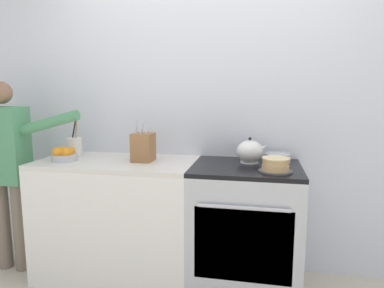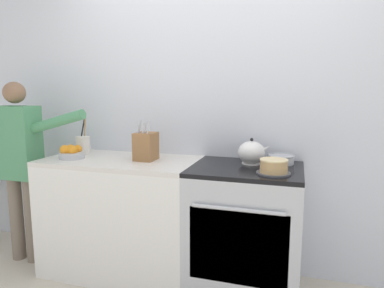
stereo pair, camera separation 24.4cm
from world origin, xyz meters
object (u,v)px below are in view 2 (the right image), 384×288
at_px(knife_block, 146,146).
at_px(mixing_bowl, 281,159).
at_px(layer_cake, 274,167).
at_px(tea_kettle, 252,153).
at_px(stove_range, 245,230).
at_px(fruit_bowl, 71,152).
at_px(utensil_crock, 83,144).
at_px(person_baker, 20,157).

bearing_deg(knife_block, mixing_bowl, 9.00).
distance_m(layer_cake, tea_kettle, 0.32).
bearing_deg(stove_range, fruit_bowl, -176.20).
xyz_separation_m(tea_kettle, utensil_crock, (-1.42, -0.00, -0.00)).
bearing_deg(fruit_bowl, mixing_bowl, 9.87).
height_order(knife_block, fruit_bowl, knife_block).
height_order(stove_range, mixing_bowl, mixing_bowl).
relative_size(mixing_bowl, utensil_crock, 0.57).
distance_m(layer_cake, knife_block, 0.99).
relative_size(layer_cake, utensil_crock, 0.64).
distance_m(knife_block, fruit_bowl, 0.60).
bearing_deg(person_baker, mixing_bowl, 15.87).
bearing_deg(fruit_bowl, utensil_crock, 99.87).
xyz_separation_m(mixing_bowl, fruit_bowl, (-1.59, -0.28, 0.01)).
distance_m(stove_range, knife_block, 0.96).
bearing_deg(stove_range, person_baker, -177.25).
relative_size(tea_kettle, knife_block, 0.78).
bearing_deg(tea_kettle, mixing_bowl, 16.54).
bearing_deg(utensil_crock, stove_range, -4.96).
height_order(tea_kettle, person_baker, person_baker).
bearing_deg(fruit_bowl, layer_cake, -1.97).
bearing_deg(stove_range, utensil_crock, 175.04).
height_order(stove_range, layer_cake, layer_cake).
relative_size(tea_kettle, mixing_bowl, 1.21).
distance_m(tea_kettle, person_baker, 1.90).
height_order(stove_range, person_baker, person_baker).
height_order(mixing_bowl, knife_block, knife_block).
bearing_deg(stove_range, tea_kettle, 81.30).
height_order(layer_cake, tea_kettle, tea_kettle).
xyz_separation_m(knife_block, utensil_crock, (-0.63, 0.09, -0.03)).
bearing_deg(layer_cake, utensil_crock, 170.54).
height_order(mixing_bowl, utensil_crock, utensil_crock).
relative_size(utensil_crock, fruit_bowl, 1.77).
distance_m(mixing_bowl, person_baker, 2.11).
xyz_separation_m(mixing_bowl, person_baker, (-2.09, -0.28, -0.06)).
relative_size(layer_cake, person_baker, 0.14).
distance_m(mixing_bowl, fruit_bowl, 1.61).
distance_m(knife_block, person_baker, 1.11).
height_order(layer_cake, knife_block, knife_block).
relative_size(layer_cake, mixing_bowl, 1.11).
bearing_deg(layer_cake, mixing_bowl, 84.85).
height_order(tea_kettle, mixing_bowl, tea_kettle).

